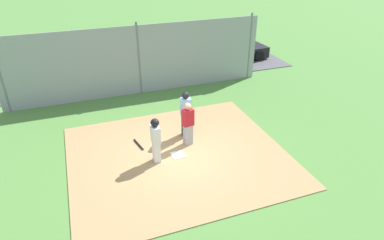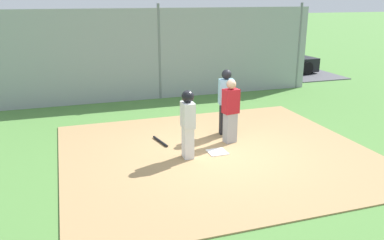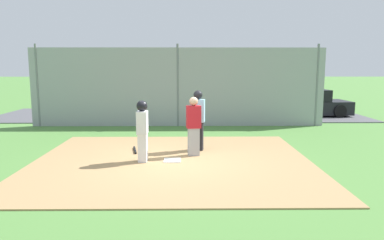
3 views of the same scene
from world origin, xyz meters
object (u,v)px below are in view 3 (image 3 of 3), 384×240
Objects in this scene: umpire at (198,119)px; parked_car_blue at (241,104)px; parked_car_dark at (304,104)px; runner at (142,127)px; baseball_bat at (135,150)px; home_plate at (172,160)px; catcher at (194,125)px.

parked_car_blue is at bearing 172.32° from umpire.
parked_car_blue is (3.15, 0.13, 0.00)m from parked_car_dark.
baseball_bat is at bearing 109.44° from runner.
parked_car_blue is at bearing -109.72° from home_plate.
umpire is 7.53m from parked_car_blue.
home_plate is 8.90m from parked_car_blue.
home_plate is 1.56m from baseball_bat.
catcher is at bearing -2.14° from umpire.
runner reaches higher than baseball_bat.
baseball_bat is 0.19× the size of parked_car_blue.
catcher is at bearing 73.60° from parked_car_blue.
home_plate is at bearing 6.22° from runner.
baseball_bat is 8.39m from parked_car_blue.
parked_car_dark is 1.02× the size of parked_car_blue.
parked_car_blue is at bearing 178.72° from parked_car_dark.
catcher is at bearing -128.76° from parked_car_dark.
home_plate is 0.10× the size of parked_car_dark.
umpire is at bearing -120.46° from home_plate.
home_plate is at bearing -129.50° from parked_car_dark.
catcher is 1.95m from baseball_bat.
home_plate is 0.28× the size of runner.
umpire is 0.41× the size of parked_car_dark.
parked_car_dark and parked_car_blue have the same top height.
home_plate is 0.10× the size of parked_car_blue.
baseball_bat is at bearing 61.38° from parked_car_blue.
umpire is 2.24× the size of baseball_bat.
umpire is at bearing -130.33° from parked_car_dark.
umpire is at bearing 73.17° from parked_car_blue.
home_plate is at bearing -20.39° from umpire.
catcher is 0.64m from umpire.
parked_car_dark is 3.15m from parked_car_blue.
parked_car_blue is at bearing -41.13° from baseball_bat.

